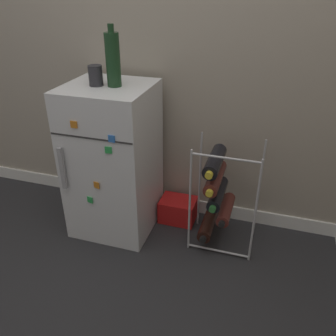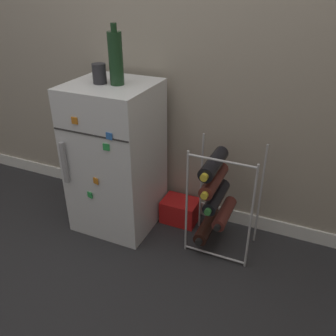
{
  "view_description": "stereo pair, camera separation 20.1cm",
  "coord_description": "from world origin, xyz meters",
  "px_view_note": "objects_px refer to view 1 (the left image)",
  "views": [
    {
      "loc": [
        0.5,
        -1.4,
        1.41
      ],
      "look_at": [
        -0.03,
        0.28,
        0.45
      ],
      "focal_mm": 38.0,
      "sensor_mm": 36.0,
      "label": 1
    },
    {
      "loc": [
        0.69,
        -1.33,
        1.41
      ],
      "look_at": [
        -0.03,
        0.28,
        0.45
      ],
      "focal_mm": 38.0,
      "sensor_mm": 36.0,
      "label": 2
    }
  ],
  "objects_px": {
    "wine_rack": "(216,193)",
    "fridge_top_cup": "(96,76)",
    "mini_fridge": "(113,161)",
    "fridge_top_bottle": "(113,59)",
    "soda_box": "(179,210)"
  },
  "relations": [
    {
      "from": "wine_rack",
      "to": "fridge_top_cup",
      "type": "relative_size",
      "value": 6.1
    },
    {
      "from": "mini_fridge",
      "to": "fridge_top_cup",
      "type": "distance_m",
      "value": 0.5
    },
    {
      "from": "wine_rack",
      "to": "fridge_top_cup",
      "type": "distance_m",
      "value": 0.91
    },
    {
      "from": "mini_fridge",
      "to": "fridge_top_cup",
      "type": "relative_size",
      "value": 8.61
    },
    {
      "from": "mini_fridge",
      "to": "fridge_top_bottle",
      "type": "distance_m",
      "value": 0.59
    },
    {
      "from": "mini_fridge",
      "to": "fridge_top_bottle",
      "type": "bearing_deg",
      "value": -3.86
    },
    {
      "from": "wine_rack",
      "to": "soda_box",
      "type": "height_order",
      "value": "wine_rack"
    },
    {
      "from": "mini_fridge",
      "to": "soda_box",
      "type": "xyz_separation_m",
      "value": [
        0.36,
        0.15,
        -0.37
      ]
    },
    {
      "from": "mini_fridge",
      "to": "fridge_top_cup",
      "type": "xyz_separation_m",
      "value": [
        -0.05,
        -0.02,
        0.5
      ]
    },
    {
      "from": "fridge_top_bottle",
      "to": "fridge_top_cup",
      "type": "bearing_deg",
      "value": -169.48
    },
    {
      "from": "mini_fridge",
      "to": "wine_rack",
      "type": "xyz_separation_m",
      "value": [
        0.62,
        0.02,
        -0.12
      ]
    },
    {
      "from": "fridge_top_cup",
      "to": "soda_box",
      "type": "bearing_deg",
      "value": 22.18
    },
    {
      "from": "fridge_top_cup",
      "to": "wine_rack",
      "type": "bearing_deg",
      "value": 3.3
    },
    {
      "from": "wine_rack",
      "to": "fridge_top_bottle",
      "type": "relative_size",
      "value": 2.08
    },
    {
      "from": "mini_fridge",
      "to": "wine_rack",
      "type": "bearing_deg",
      "value": 1.61
    }
  ]
}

